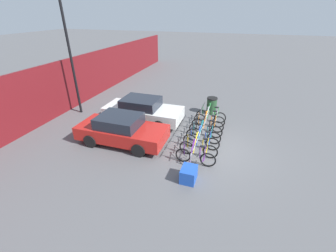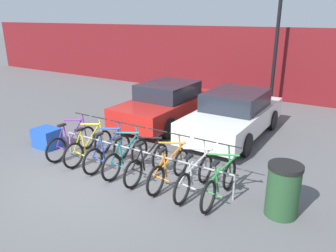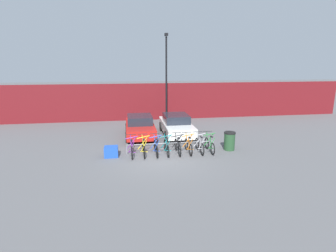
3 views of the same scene
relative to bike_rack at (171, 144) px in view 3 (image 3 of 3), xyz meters
name	(u,v)px [view 3 (image 3 of 3)]	position (x,y,z in m)	size (l,w,h in m)	color
ground_plane	(160,158)	(-0.68, -0.68, -0.50)	(120.00, 120.00, 0.00)	#59595B
hoarding_wall	(146,102)	(-0.68, 8.82, 1.05)	(36.00, 0.16, 3.10)	maroon
bike_rack	(171,144)	(0.00, 0.00, 0.00)	(4.79, 0.04, 0.57)	gray
bicycle_purple	(132,149)	(-2.12, -0.15, -0.12)	(0.68, 1.71, 1.05)	black
bicycle_yellow	(144,148)	(-1.50, -0.15, -0.12)	(0.68, 1.71, 1.05)	black
bicycle_blue	(156,148)	(-0.85, -0.15, -0.12)	(0.68, 1.71, 1.05)	black
bicycle_teal	(166,147)	(-0.28, -0.15, -0.12)	(0.68, 1.71, 1.05)	black
bicycle_black	(178,147)	(0.34, -0.15, -0.12)	(0.68, 1.71, 1.05)	black
bicycle_orange	(188,146)	(0.93, -0.15, -0.12)	(0.68, 1.71, 1.05)	black
bicycle_silver	(200,146)	(1.55, -0.15, -0.12)	(0.68, 1.71, 1.05)	black
bicycle_green	(210,145)	(2.12, -0.15, -0.12)	(0.68, 1.71, 1.05)	black
car_red	(140,126)	(-1.49, 3.57, 0.19)	(1.91, 4.24, 1.40)	red
car_white	(176,125)	(0.96, 3.57, 0.19)	(1.91, 4.40, 1.40)	silver
lamp_post	(166,74)	(0.93, 7.83, 3.37)	(0.24, 0.44, 7.02)	black
trash_bin	(229,141)	(3.31, -0.01, 0.02)	(0.63, 0.63, 1.03)	#234728
cargo_crate	(111,152)	(-3.18, -0.13, -0.22)	(0.70, 0.56, 0.55)	blue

